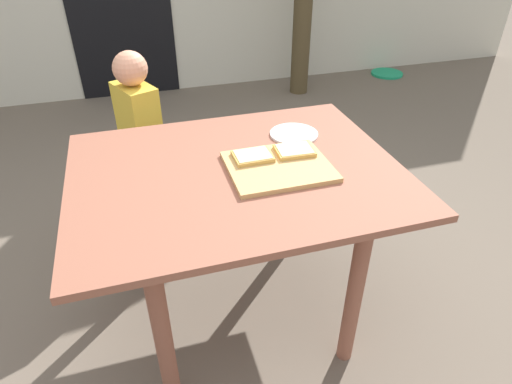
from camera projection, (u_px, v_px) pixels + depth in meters
ground_plane at (240, 310)px, 2.01m from camera, size 16.00×16.00×0.00m
dining_table at (237, 195)px, 1.65m from camera, size 1.20×0.94×0.76m
cutting_board at (279, 167)px, 1.59m from camera, size 0.37×0.31×0.02m
pizza_slice_far_right at (294, 150)px, 1.66m from camera, size 0.15×0.12×0.02m
pizza_slice_far_left at (253, 156)px, 1.62m from camera, size 0.14×0.11×0.02m
plate_white_right at (294, 134)px, 1.82m from camera, size 0.20×0.20×0.01m
child_left at (141, 137)px, 2.21m from camera, size 0.22×0.28×1.01m
garden_hose_coil at (387, 73)px, 4.72m from camera, size 0.33×0.33×0.03m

